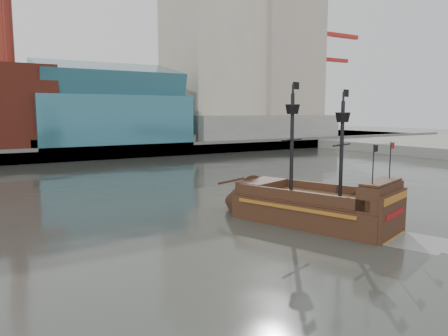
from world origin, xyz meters
TOP-DOWN VIEW (x-y plane):
  - ground at (0.00, 0.00)m, footprint 400.00×400.00m
  - promenade_far at (0.00, 92.00)m, footprint 220.00×60.00m
  - seawall at (0.00, 62.50)m, footprint 220.00×1.00m
  - skyline at (5.21, 84.56)m, footprint 149.00×45.00m
  - crane_a at (78.63, 82.00)m, footprint 22.50×4.00m
  - crane_b at (88.23, 92.00)m, footprint 19.10×4.00m
  - pirate_ship at (6.76, 6.77)m, footprint 9.52×16.61m

SIDE VIEW (x-z plane):
  - ground at x=0.00m, z-range 0.00..0.00m
  - promenade_far at x=0.00m, z-range 0.00..2.00m
  - pirate_ship at x=6.76m, z-range -4.88..7.04m
  - seawall at x=0.00m, z-range 0.00..2.60m
  - crane_b at x=88.23m, z-range 2.45..28.70m
  - crane_a at x=78.63m, z-range 2.99..35.24m
  - skyline at x=5.21m, z-range -6.45..55.55m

